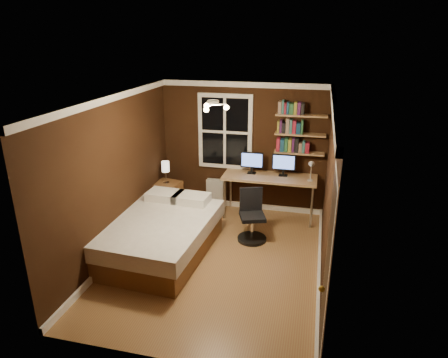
% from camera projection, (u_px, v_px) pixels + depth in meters
% --- Properties ---
extents(floor, '(4.20, 4.20, 0.00)m').
position_uv_depth(floor, '(216.00, 259.00, 6.25)').
color(floor, brown).
rests_on(floor, ground).
extents(wall_back, '(3.20, 0.04, 2.50)m').
position_uv_depth(wall_back, '(243.00, 147.00, 7.73)').
color(wall_back, black).
rests_on(wall_back, ground).
extents(wall_left, '(0.04, 4.20, 2.50)m').
position_uv_depth(wall_left, '(116.00, 176.00, 6.17)').
color(wall_left, black).
rests_on(wall_left, ground).
extents(wall_right, '(0.04, 4.20, 2.50)m').
position_uv_depth(wall_right, '(328.00, 195.00, 5.47)').
color(wall_right, black).
rests_on(wall_right, ground).
extents(ceiling, '(3.20, 4.20, 0.02)m').
position_uv_depth(ceiling, '(215.00, 99.00, 5.39)').
color(ceiling, white).
rests_on(ceiling, wall_back).
extents(window, '(1.06, 0.06, 1.46)m').
position_uv_depth(window, '(225.00, 132.00, 7.68)').
color(window, white).
rests_on(window, wall_back).
extents(door, '(0.03, 0.82, 2.05)m').
position_uv_depth(door, '(326.00, 270.00, 4.13)').
color(door, black).
rests_on(door, ground).
extents(door_knob, '(0.06, 0.06, 0.06)m').
position_uv_depth(door_knob, '(322.00, 289.00, 3.87)').
color(door_knob, gold).
rests_on(door_knob, door).
extents(ceiling_fixture, '(0.44, 0.44, 0.18)m').
position_uv_depth(ceiling_fixture, '(213.00, 108.00, 5.33)').
color(ceiling_fixture, beige).
rests_on(ceiling_fixture, ceiling).
extents(bookshelf_lower, '(0.92, 0.22, 0.03)m').
position_uv_depth(bookshelf_lower, '(299.00, 153.00, 7.39)').
color(bookshelf_lower, '#A3794F').
rests_on(bookshelf_lower, wall_back).
extents(books_row_lower, '(0.54, 0.16, 0.23)m').
position_uv_depth(books_row_lower, '(299.00, 146.00, 7.34)').
color(books_row_lower, maroon).
rests_on(books_row_lower, bookshelf_lower).
extents(bookshelf_middle, '(0.92, 0.22, 0.03)m').
position_uv_depth(bookshelf_middle, '(300.00, 134.00, 7.27)').
color(bookshelf_middle, '#A3794F').
rests_on(bookshelf_middle, wall_back).
extents(books_row_middle, '(0.48, 0.16, 0.23)m').
position_uv_depth(books_row_middle, '(301.00, 127.00, 7.22)').
color(books_row_middle, navy).
rests_on(books_row_middle, bookshelf_middle).
extents(bookshelf_upper, '(0.92, 0.22, 0.03)m').
position_uv_depth(bookshelf_upper, '(302.00, 115.00, 7.15)').
color(bookshelf_upper, '#A3794F').
rests_on(bookshelf_upper, wall_back).
extents(books_row_upper, '(0.48, 0.16, 0.23)m').
position_uv_depth(books_row_upper, '(302.00, 108.00, 7.10)').
color(books_row_upper, '#265A35').
rests_on(books_row_upper, bookshelf_upper).
extents(bed, '(1.66, 2.22, 0.73)m').
position_uv_depth(bed, '(160.00, 235.00, 6.36)').
color(bed, brown).
rests_on(bed, ground).
extents(nightstand, '(0.57, 0.57, 0.60)m').
position_uv_depth(nightstand, '(167.00, 197.00, 7.85)').
color(nightstand, brown).
rests_on(nightstand, ground).
extents(bedside_lamp, '(0.15, 0.15, 0.43)m').
position_uv_depth(bedside_lamp, '(166.00, 172.00, 7.67)').
color(bedside_lamp, silver).
rests_on(bedside_lamp, nightstand).
extents(radiator, '(0.38, 0.13, 0.58)m').
position_uv_depth(radiator, '(216.00, 193.00, 8.08)').
color(radiator, silver).
rests_on(radiator, ground).
extents(desk, '(1.74, 0.65, 0.83)m').
position_uv_depth(desk, '(269.00, 179.00, 7.46)').
color(desk, '#A3794F').
rests_on(desk, ground).
extents(monitor_left, '(0.43, 0.12, 0.42)m').
position_uv_depth(monitor_left, '(252.00, 163.00, 7.52)').
color(monitor_left, black).
rests_on(monitor_left, desk).
extents(monitor_right, '(0.43, 0.12, 0.42)m').
position_uv_depth(monitor_right, '(284.00, 165.00, 7.39)').
color(monitor_right, black).
rests_on(monitor_right, desk).
extents(desk_lamp, '(0.14, 0.32, 0.44)m').
position_uv_depth(desk_lamp, '(311.00, 171.00, 7.06)').
color(desk_lamp, silver).
rests_on(desk_lamp, desk).
extents(office_chair, '(0.51, 0.51, 0.90)m').
position_uv_depth(office_chair, '(252.00, 222.00, 6.77)').
color(office_chair, black).
rests_on(office_chair, ground).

